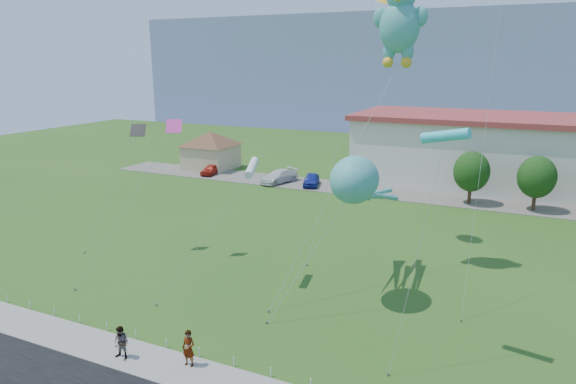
{
  "coord_description": "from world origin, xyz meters",
  "views": [
    {
      "loc": [
        14.58,
        -20.0,
        14.26
      ],
      "look_at": [
        1.55,
        8.0,
        6.36
      ],
      "focal_mm": 32.0,
      "sensor_mm": 36.0,
      "label": 1
    }
  ],
  "objects": [
    {
      "name": "teddy_bear_kite",
      "position": [
        6.41,
        14.75,
        16.84
      ],
      "size": [
        6.21,
        11.67,
        19.52
      ],
      "color": "teal",
      "rests_on": "ground"
    },
    {
      "name": "tree_mid",
      "position": [
        16.0,
        34.0,
        3.39
      ],
      "size": [
        3.6,
        3.6,
        5.47
      ],
      "color": "#3F2B19",
      "rests_on": "ground"
    },
    {
      "name": "parking_strip",
      "position": [
        0.0,
        35.0,
        0.03
      ],
      "size": [
        70.0,
        6.0,
        0.06
      ],
      "primitive_type": "cube",
      "color": "#59544C",
      "rests_on": "ground"
    },
    {
      "name": "octopus_kite",
      "position": [
        5.87,
        8.92,
        6.95
      ],
      "size": [
        4.78,
        11.07,
        9.0
      ],
      "color": "teal",
      "rests_on": "ground"
    },
    {
      "name": "small_kite_orange",
      "position": [
        3.38,
        18.89,
        18.62
      ],
      "size": [
        3.1,
        8.08,
        19.81
      ],
      "color": "yellow",
      "rests_on": "ground"
    },
    {
      "name": "small_kite_black",
      "position": [
        -11.87,
        9.38,
        8.34
      ],
      "size": [
        4.25,
        3.57,
        9.73
      ],
      "color": "black",
      "rests_on": "ground"
    },
    {
      "name": "parked_car_red",
      "position": [
        -21.74,
        34.53,
        0.71
      ],
      "size": [
        1.8,
        3.91,
        1.3
      ],
      "primitive_type": "imported",
      "rotation": [
        0.0,
        0.0,
        0.07
      ],
      "color": "#AD2215",
      "rests_on": "parking_strip"
    },
    {
      "name": "hill_ridge",
      "position": [
        0.0,
        120.0,
        12.5
      ],
      "size": [
        160.0,
        50.0,
        25.0
      ],
      "primitive_type": "cube",
      "color": "gray",
      "rests_on": "ground"
    },
    {
      "name": "pavilion",
      "position": [
        -24.0,
        38.0,
        3.02
      ],
      "size": [
        9.2,
        9.2,
        5.0
      ],
      "color": "tan",
      "rests_on": "ground"
    },
    {
      "name": "sidewalk",
      "position": [
        0.0,
        -2.75,
        0.05
      ],
      "size": [
        80.0,
        2.5,
        0.1
      ],
      "primitive_type": "cube",
      "color": "gray",
      "rests_on": "ground"
    },
    {
      "name": "parked_car_white",
      "position": [
        -11.82,
        34.11,
        0.82
      ],
      "size": [
        3.73,
        5.66,
        1.52
      ],
      "primitive_type": "imported",
      "rotation": [
        0.0,
        0.0,
        -0.33
      ],
      "color": "silver",
      "rests_on": "parking_strip"
    },
    {
      "name": "pedestrian_right",
      "position": [
        -2.24,
        -3.13,
        0.94
      ],
      "size": [
        0.89,
        0.73,
        1.68
      ],
      "primitive_type": "imported",
      "rotation": [
        0.0,
        0.0,
        0.12
      ],
      "color": "gray",
      "rests_on": "sidewalk"
    },
    {
      "name": "small_kite_pink",
      "position": [
        -8.53,
        8.82,
        8.63
      ],
      "size": [
        3.01,
        8.78,
        10.2
      ],
      "color": "#E1329E",
      "rests_on": "ground"
    },
    {
      "name": "ground",
      "position": [
        0.0,
        0.0,
        0.0
      ],
      "size": [
        160.0,
        160.0,
        0.0
      ],
      "primitive_type": "plane",
      "color": "#2B5518",
      "rests_on": "ground"
    },
    {
      "name": "pedestrian_left",
      "position": [
        1.1,
        -2.25,
        1.01
      ],
      "size": [
        0.68,
        0.47,
        1.82
      ],
      "primitive_type": "imported",
      "rotation": [
        0.0,
        0.0,
        0.05
      ],
      "color": "gray",
      "rests_on": "sidewalk"
    },
    {
      "name": "rope_fence",
      "position": [
        0.0,
        -1.3,
        0.25
      ],
      "size": [
        26.05,
        0.05,
        0.5
      ],
      "color": "white",
      "rests_on": "ground"
    },
    {
      "name": "tree_near",
      "position": [
        10.0,
        34.0,
        3.39
      ],
      "size": [
        3.6,
        3.6,
        5.47
      ],
      "color": "#3F2B19",
      "rests_on": "ground"
    },
    {
      "name": "small_kite_cyan",
      "position": [
        11.3,
        3.81,
        10.9
      ],
      "size": [
        1.68,
        3.94,
        11.43
      ],
      "color": "#2DC4CC",
      "rests_on": "ground"
    },
    {
      "name": "small_kite_white",
      "position": [
        -0.91,
        7.74,
        7.69
      ],
      "size": [
        3.86,
        6.82,
        8.19
      ],
      "color": "silver",
      "rests_on": "ground"
    },
    {
      "name": "parked_car_blue",
      "position": [
        -7.68,
        34.32,
        0.77
      ],
      "size": [
        2.76,
        4.48,
        1.42
      ],
      "primitive_type": "imported",
      "rotation": [
        0.0,
        0.0,
        0.28
      ],
      "color": "navy",
      "rests_on": "parking_strip"
    }
  ]
}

